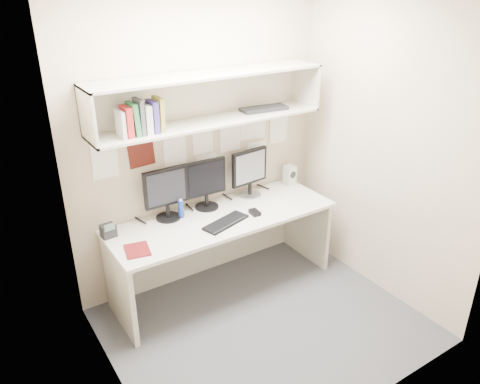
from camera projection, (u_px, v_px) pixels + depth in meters
floor at (265, 325)px, 3.85m from camera, size 2.40×2.00×0.01m
wall_back at (200, 142)px, 4.06m from camera, size 2.40×0.02×2.60m
wall_front at (378, 240)px, 2.54m from camera, size 2.40×0.02×2.60m
wall_left at (102, 224)px, 2.71m from camera, size 0.02×2.00×2.60m
wall_right at (385, 149)px, 3.90m from camera, size 0.02×2.00×2.60m
desk at (223, 251)px, 4.19m from camera, size 2.00×0.70×0.73m
overhead_hutch at (207, 97)px, 3.78m from camera, size 2.00×0.38×0.40m
pinned_papers at (201, 147)px, 4.08m from camera, size 1.92×0.01×0.48m
monitor_left at (166, 192)px, 3.89m from camera, size 0.39×0.21×0.45m
monitor_center at (206, 182)px, 4.08m from camera, size 0.38×0.21×0.45m
monitor_right at (250, 171)px, 4.31m from camera, size 0.39×0.21×0.45m
keyboard at (226, 222)px, 3.90m from camera, size 0.45×0.26×0.02m
mouse at (255, 212)px, 4.05m from camera, size 0.08×0.12×0.03m
speaker at (290, 175)px, 4.60m from camera, size 0.10×0.11×0.20m
blue_bottle at (181, 209)px, 3.98m from camera, size 0.05×0.05×0.17m
maroon_notebook at (137, 250)px, 3.51m from camera, size 0.22×0.25×0.01m
desk_phone at (108, 231)px, 3.68m from camera, size 0.12×0.11×0.14m
book_stack at (141, 118)px, 3.44m from camera, size 0.33×0.16×0.26m
hutch_tray at (264, 109)px, 4.09m from camera, size 0.43×0.21×0.03m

